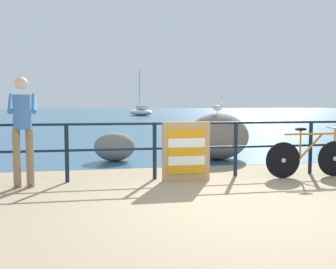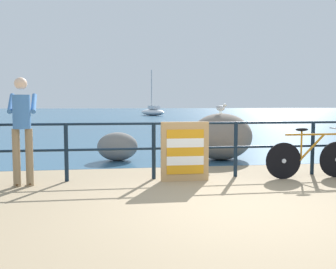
{
  "view_description": "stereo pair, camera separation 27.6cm",
  "coord_description": "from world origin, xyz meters",
  "views": [
    {
      "loc": [
        -1.79,
        -4.67,
        1.37
      ],
      "look_at": [
        -0.45,
        2.5,
        0.77
      ],
      "focal_mm": 41.07,
      "sensor_mm": 36.0,
      "label": 1
    },
    {
      "loc": [
        -1.52,
        -4.71,
        1.37
      ],
      "look_at": [
        -0.45,
        2.5,
        0.77
      ],
      "focal_mm": 41.07,
      "sensor_mm": 36.0,
      "label": 2
    }
  ],
  "objects": [
    {
      "name": "breakwater_boulder_left",
      "position": [
        -1.37,
        4.4,
        0.34
      ],
      "size": [
        0.95,
        0.68,
        0.68
      ],
      "color": "slate",
      "rests_on": "ground"
    },
    {
      "name": "seagull",
      "position": [
        1.06,
        4.12,
        1.26
      ],
      "size": [
        0.24,
        0.33,
        0.23
      ],
      "rotation": [
        0.0,
        0.0,
        5.25
      ],
      "color": "gold",
      "rests_on": "breakwater_boulder_main"
    },
    {
      "name": "promenade_railing",
      "position": [
        0.0,
        2.1,
        0.64
      ],
      "size": [
        7.72,
        0.07,
        1.02
      ],
      "color": "black",
      "rests_on": "ground_plane"
    },
    {
      "name": "sea_surface",
      "position": [
        0.0,
        48.29,
        0.0
      ],
      "size": [
        120.0,
        90.0,
        0.01
      ],
      "primitive_type": "cube",
      "color": "#2D5675",
      "rests_on": "ground_plane"
    },
    {
      "name": "bicycle",
      "position": [
        2.07,
        1.75,
        0.39
      ],
      "size": [
        1.7,
        0.48,
        0.92
      ],
      "rotation": [
        0.0,
        0.0,
        0.01
      ],
      "color": "black",
      "rests_on": "ground_plane"
    },
    {
      "name": "ground_plane",
      "position": [
        0.0,
        20.0,
        -0.05
      ],
      "size": [
        120.0,
        120.0,
        0.1
      ],
      "primitive_type": "cube",
      "color": "#937F60"
    },
    {
      "name": "breakwater_boulder_main",
      "position": [
        1.1,
        4.21,
        0.56
      ],
      "size": [
        1.51,
        1.26,
        1.12
      ],
      "color": "slate",
      "rests_on": "ground"
    },
    {
      "name": "folded_deckchair_stack",
      "position": [
        -0.25,
        1.85,
        0.52
      ],
      "size": [
        0.84,
        0.1,
        1.04
      ],
      "color": "tan",
      "rests_on": "ground_plane"
    },
    {
      "name": "person_at_railing",
      "position": [
        -2.96,
        1.82,
        0.99
      ],
      "size": [
        0.5,
        0.66,
        1.78
      ],
      "rotation": [
        0.0,
        0.0,
        1.7
      ],
      "color": "#8C7251",
      "rests_on": "ground_plane"
    },
    {
      "name": "sailboat",
      "position": [
        2.93,
        36.51,
        0.42
      ],
      "size": [
        3.0,
        4.54,
        4.9
      ],
      "rotation": [
        0.0,
        0.0,
        2.0
      ],
      "color": "white",
      "rests_on": "sea_surface"
    }
  ]
}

